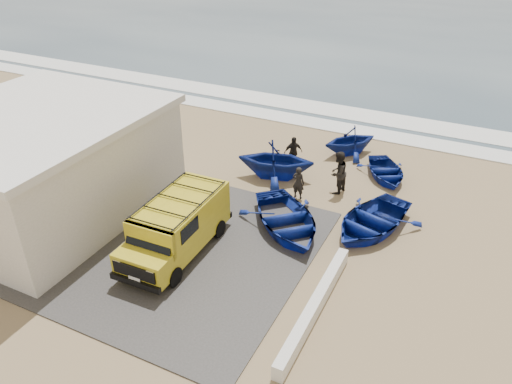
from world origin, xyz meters
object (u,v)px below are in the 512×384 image
at_px(parapet, 315,306).
at_px(boat_far_left, 350,140).
at_px(boat_mid_left, 276,160).
at_px(van, 177,225).
at_px(fisherman_back, 293,152).
at_px(fisherman_middle, 338,173).
at_px(fisherman_front, 298,183).
at_px(boat_mid_right, 386,172).
at_px(boat_near_left, 286,220).
at_px(building, 40,163).
at_px(boat_near_right, 371,221).

distance_m(parapet, boat_far_left, 12.15).
relative_size(parapet, boat_mid_left, 1.67).
xyz_separation_m(van, fisherman_back, (1.21, 8.29, -0.36)).
relative_size(boat_mid_left, boat_far_left, 1.23).
distance_m(fisherman_middle, fisherman_back, 3.11).
distance_m(parapet, fisherman_front, 7.27).
relative_size(boat_mid_left, fisherman_back, 2.21).
xyz_separation_m(van, fisherman_middle, (3.97, 6.85, -0.17)).
xyz_separation_m(van, fisherman_front, (2.57, 5.62, -0.40)).
relative_size(boat_mid_left, fisherman_front, 2.35).
bearing_deg(boat_far_left, fisherman_front, -56.64).
xyz_separation_m(boat_mid_left, fisherman_back, (0.32, 1.37, -0.14)).
height_order(fisherman_middle, fisherman_back, fisherman_middle).
bearing_deg(boat_far_left, boat_mid_left, -79.46).
bearing_deg(boat_mid_right, boat_near_left, -141.81).
bearing_deg(building, boat_near_right, 18.98).
xyz_separation_m(building, boat_far_left, (10.02, 10.88, -1.39)).
distance_m(parapet, boat_mid_right, 10.08).
bearing_deg(van, building, 177.84).
bearing_deg(boat_near_left, building, 153.75).
relative_size(fisherman_front, fisherman_back, 0.94).
xyz_separation_m(boat_near_left, boat_near_right, (3.06, 1.47, -0.01)).
relative_size(van, fisherman_front, 3.34).
bearing_deg(building, fisherman_middle, 32.22).
xyz_separation_m(fisherman_middle, fisherman_back, (-2.75, 1.43, -0.19)).
bearing_deg(boat_near_left, van, -178.18).
bearing_deg(van, boat_near_right, 35.28).
bearing_deg(boat_mid_left, fisherman_middle, -106.04).
bearing_deg(fisherman_back, fisherman_front, -105.87).
bearing_deg(boat_mid_right, parapet, -118.44).
height_order(building, fisherman_middle, building).
relative_size(boat_near_right, boat_mid_right, 1.34).
bearing_deg(boat_far_left, fisherman_middle, -39.73).
xyz_separation_m(van, boat_far_left, (3.29, 11.00, -0.40)).
bearing_deg(van, boat_near_left, 43.65).
distance_m(boat_mid_right, fisherman_front, 4.73).
distance_m(fisherman_front, fisherman_back, 2.99).
height_order(boat_near_left, boat_far_left, boat_far_left).
bearing_deg(boat_near_right, boat_near_left, -137.94).
relative_size(boat_near_left, fisherman_middle, 2.23).
bearing_deg(boat_mid_left, van, 157.81).
bearing_deg(boat_near_left, boat_far_left, 45.55).
bearing_deg(fisherman_front, boat_mid_right, -127.81).
distance_m(boat_near_left, fisherman_back, 5.56).
bearing_deg(van, fisherman_front, 64.27).
bearing_deg(boat_far_left, boat_near_left, -50.45).
bearing_deg(building, van, -0.98).
xyz_separation_m(parapet, fisherman_front, (-3.20, 6.51, 0.49)).
bearing_deg(fisherman_back, boat_far_left, 9.77).
xyz_separation_m(boat_near_right, boat_far_left, (-2.86, 6.45, 0.32)).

